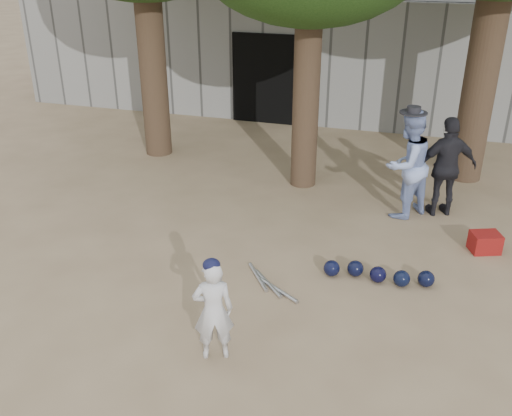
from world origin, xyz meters
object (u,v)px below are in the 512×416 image
(boy_player, at_px, (213,311))
(spectator_blue, at_px, (407,165))
(red_bag, at_px, (485,242))
(spectator_dark, at_px, (447,167))

(boy_player, relative_size, spectator_blue, 0.68)
(spectator_blue, relative_size, red_bag, 4.35)
(boy_player, bearing_deg, spectator_dark, -141.43)
(red_bag, bearing_deg, spectator_dark, 119.16)
(spectator_dark, bearing_deg, spectator_blue, -1.80)
(boy_player, xyz_separation_m, spectator_dark, (2.46, 4.55, 0.24))
(boy_player, relative_size, spectator_dark, 0.72)
(spectator_dark, relative_size, red_bag, 4.08)
(boy_player, distance_m, spectator_blue, 4.70)
(spectator_blue, distance_m, red_bag, 1.76)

